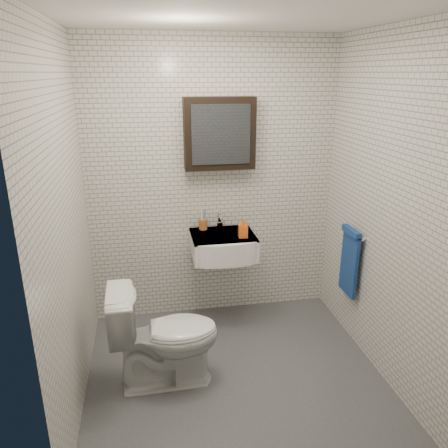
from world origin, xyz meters
The scene contains 9 objects.
ground centered at (0.00, 0.00, 0.01)m, with size 2.20×2.00×0.01m, color #494B50.
room_shell centered at (0.00, 0.00, 1.47)m, with size 2.22×2.02×2.51m.
washbasin centered at (0.05, 0.73, 0.76)m, with size 0.55×0.50×0.20m.
faucet centered at (0.05, 0.93, 0.92)m, with size 0.06×0.20×0.15m.
mirror_cabinet centered at (0.05, 0.93, 1.70)m, with size 0.60×0.15×0.60m.
towel_rail centered at (1.04, 0.35, 0.72)m, with size 0.09×0.30×0.58m.
toothbrush_cup centered at (-0.10, 0.94, 0.90)m, with size 0.09×0.09×0.21m.
soap_bottle centered at (0.21, 0.68, 0.93)m, with size 0.08×0.08×0.17m, color #DE4E17.
toilet centered at (-0.51, 0.01, 0.39)m, with size 0.44×0.77×0.78m, color white.
Camera 1 is at (-0.58, -2.73, 2.19)m, focal length 35.00 mm.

